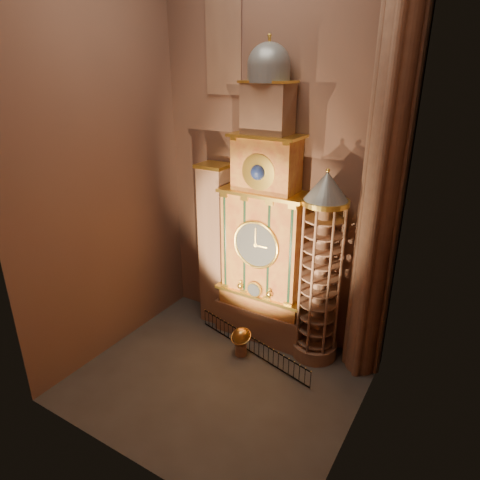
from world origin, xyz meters
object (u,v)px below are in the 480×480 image
Objects in this scene: celestial_globe at (241,339)px; stair_turret at (320,272)px; iron_railing at (252,345)px; astronomical_clock at (265,233)px; portrait_tower at (215,246)px.

stair_turret is at bearing 32.10° from celestial_globe.
stair_turret reaches higher than iron_railing.
iron_railing is at bearing 39.70° from celestial_globe.
stair_turret is 5.96m from celestial_globe.
astronomical_clock is 1.64× the size of portrait_tower.
astronomical_clock reaches higher than celestial_globe.
portrait_tower is at bearing 179.71° from astronomical_clock.
celestial_globe is at bearing -36.86° from portrait_tower.
stair_turret is 1.35× the size of iron_railing.
astronomical_clock is 3.78m from stair_turret.
astronomical_clock is 2.08× the size of iron_railing.
stair_turret reaches higher than celestial_globe.
astronomical_clock is at bearing 101.90° from iron_railing.
portrait_tower is at bearing 177.67° from stair_turret.
iron_railing is at bearing -149.26° from stair_turret.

